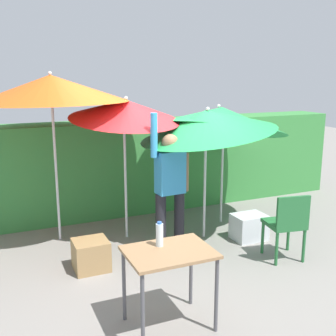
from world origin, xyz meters
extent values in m
plane|color=gray|center=(0.00, 0.00, 0.00)|extent=(24.00, 24.00, 0.00)
cube|color=#38843D|center=(0.00, 1.95, 0.79)|extent=(8.00, 0.70, 1.58)
cylinder|color=silver|center=(0.59, 0.33, 0.77)|extent=(0.04, 0.04, 1.53)
cone|color=green|center=(0.59, 0.31, 1.70)|extent=(1.94, 1.92, 0.62)
sphere|color=silver|center=(0.59, 0.29, 1.88)|extent=(0.05, 0.05, 0.05)
cylinder|color=silver|center=(1.14, 0.77, 0.75)|extent=(0.04, 0.04, 1.50)
cone|color=green|center=(1.11, 0.80, 1.68)|extent=(2.14, 2.09, 1.01)
sphere|color=silver|center=(1.09, 0.84, 1.87)|extent=(0.05, 0.05, 0.05)
cylinder|color=silver|center=(-0.46, 0.78, 0.87)|extent=(0.04, 0.04, 1.74)
cone|color=red|center=(-0.44, 0.78, 1.87)|extent=(1.56, 1.58, 0.51)
sphere|color=silver|center=(-0.42, 0.78, 2.03)|extent=(0.05, 0.05, 0.05)
cylinder|color=silver|center=(-1.37, 1.09, 0.99)|extent=(0.04, 0.04, 1.97)
cone|color=#EA5919|center=(-1.38, 1.09, 2.16)|extent=(2.10, 2.10, 0.42)
sphere|color=silver|center=(-1.38, 1.08, 2.36)|extent=(0.05, 0.05, 0.05)
cylinder|color=black|center=(-0.21, 0.05, 0.41)|extent=(0.14, 0.14, 0.82)
cylinder|color=black|center=(0.07, 0.07, 0.41)|extent=(0.14, 0.14, 0.82)
cube|color=#338EC6|center=(-0.07, 0.06, 1.10)|extent=(0.38, 0.25, 0.56)
sphere|color=#8C6647|center=(-0.07, 0.06, 1.49)|extent=(0.22, 0.22, 0.22)
cylinder|color=#338EC6|center=(-0.30, 0.04, 1.60)|extent=(0.10, 0.10, 0.56)
cylinder|color=#8C6647|center=(0.16, 0.08, 1.08)|extent=(0.10, 0.10, 0.52)
cylinder|color=#236633|center=(1.41, -0.55, 0.22)|extent=(0.04, 0.04, 0.44)
cylinder|color=#236633|center=(1.03, -0.49, 0.22)|extent=(0.04, 0.04, 0.44)
cylinder|color=#236633|center=(1.34, -0.93, 0.22)|extent=(0.04, 0.04, 0.44)
cylinder|color=#236633|center=(0.97, -0.87, 0.22)|extent=(0.04, 0.04, 0.44)
cube|color=#236633|center=(1.19, -0.71, 0.47)|extent=(0.51, 0.51, 0.05)
cube|color=#236633|center=(1.15, -0.91, 0.69)|extent=(0.44, 0.11, 0.40)
cube|color=silver|center=(1.15, -0.01, 0.18)|extent=(0.47, 0.36, 0.37)
cube|color=#9E7A4C|center=(-1.18, -0.04, 0.19)|extent=(0.42, 0.39, 0.37)
cylinder|color=#4C4C51|center=(-0.41, -1.24, 0.37)|extent=(0.04, 0.04, 0.74)
cylinder|color=#4C4C51|center=(-1.13, -1.24, 0.37)|extent=(0.04, 0.04, 0.74)
cylinder|color=#4C4C51|center=(-0.41, -1.76, 0.37)|extent=(0.04, 0.04, 0.74)
cylinder|color=#4C4C51|center=(-1.13, -1.76, 0.37)|extent=(0.04, 0.04, 0.74)
cube|color=#99724C|center=(-0.77, -1.50, 0.75)|extent=(0.80, 0.60, 0.03)
cylinder|color=silver|center=(-0.81, -1.36, 0.88)|extent=(0.07, 0.07, 0.22)
cylinder|color=#2D60B7|center=(-0.81, -1.36, 1.00)|extent=(0.04, 0.04, 0.02)
camera|label=1|loc=(-2.20, -4.74, 2.35)|focal=44.43mm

